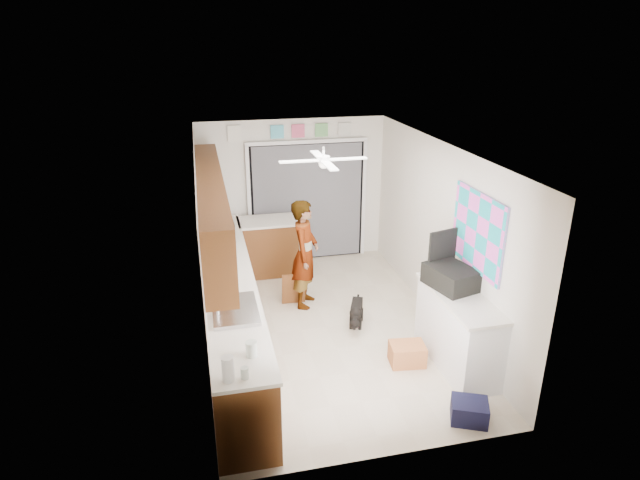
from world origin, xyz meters
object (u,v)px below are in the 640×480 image
cardboard_box (407,354)px  man (305,254)px  microwave (224,232)px  navy_crate (469,411)px  paper_towel_roll (228,369)px  suitcase (451,277)px  dog (357,312)px

cardboard_box → man: bearing=116.9°
microwave → navy_crate: size_ratio=1.27×
microwave → paper_towel_roll: size_ratio=1.97×
microwave → suitcase: size_ratio=0.79×
navy_crate → suitcase: bearing=76.5°
microwave → navy_crate: bearing=-147.4°
paper_towel_roll → cardboard_box: 2.67m
paper_towel_roll → man: (1.30, 2.99, -0.24)m
paper_towel_roll → dog: 3.03m
suitcase → man: bearing=115.5°
paper_towel_roll → dog: bearing=49.9°
paper_towel_roll → cardboard_box: size_ratio=0.57×
microwave → navy_crate: 4.23m
paper_towel_roll → cardboard_box: paper_towel_roll is taller
suitcase → dog: size_ratio=1.21×
suitcase → cardboard_box: size_ratio=1.43×
microwave → suitcase: 3.39m
navy_crate → microwave: bearing=123.9°
paper_towel_roll → dog: paper_towel_roll is taller
dog → paper_towel_roll: bearing=-108.5°
paper_towel_roll → man: man is taller
paper_towel_roll → navy_crate: bearing=1.2°
suitcase → navy_crate: size_ratio=1.61×
microwave → dog: 2.29m
cardboard_box → dog: (-0.34, 1.04, 0.06)m
cardboard_box → microwave: bearing=131.7°
microwave → suitcase: bearing=-131.3°
cardboard_box → dog: size_ratio=0.85×
suitcase → navy_crate: 1.60m
paper_towel_roll → suitcase: bearing=25.1°
navy_crate → man: 3.24m
suitcase → cardboard_box: 1.09m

